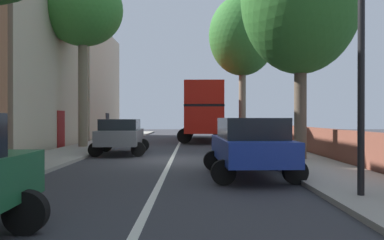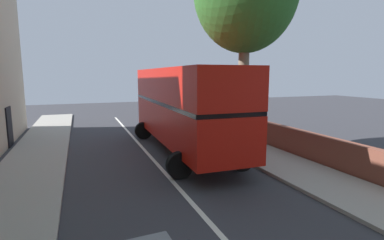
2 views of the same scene
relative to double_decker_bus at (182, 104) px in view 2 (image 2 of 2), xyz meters
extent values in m
cube|color=black|center=(-8.17, 4.38, -1.30)|extent=(0.08, 1.10, 2.10)
cube|color=red|center=(0.00, -0.01, -0.80)|extent=(2.73, 10.58, 1.70)
cube|color=black|center=(0.00, -0.01, 0.13)|extent=(2.75, 10.47, 0.16)
cube|color=red|center=(0.00, -0.01, 0.96)|extent=(2.73, 10.58, 1.50)
cube|color=black|center=(0.11, 5.23, -0.72)|extent=(2.20, 0.11, 1.19)
cylinder|color=black|center=(-1.20, 3.60, -1.85)|extent=(1.01, 0.32, 1.00)
cylinder|color=black|center=(1.36, 3.54, -1.85)|extent=(1.01, 0.32, 1.00)
cylinder|color=black|center=(-1.36, -3.56, -1.85)|extent=(1.01, 0.32, 1.00)
cylinder|color=black|center=(1.20, -3.61, -1.85)|extent=(1.01, 0.32, 1.00)
cylinder|color=#7A6B56|center=(2.80, -0.90, 0.94)|extent=(0.51, 0.51, 6.35)
camera|label=1|loc=(-0.86, -29.47, -0.65)|focal=36.76mm
camera|label=2|loc=(-4.66, -13.38, 1.40)|focal=27.56mm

